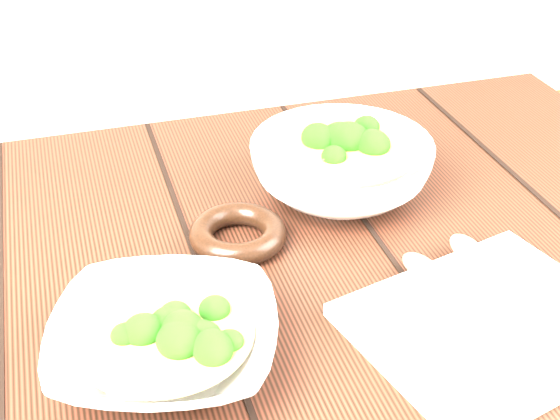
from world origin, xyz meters
name	(u,v)px	position (x,y,z in m)	size (l,w,h in m)	color
table	(232,376)	(0.00, 0.00, 0.63)	(1.20, 0.80, 0.75)	#34170F
soup_bowl_front	(164,341)	(-0.08, -0.09, 0.78)	(0.25, 0.25, 0.06)	silver
soup_bowl_back	(341,166)	(0.17, 0.14, 0.79)	(0.28, 0.28, 0.08)	silver
trivet	(238,234)	(0.03, 0.08, 0.76)	(0.11, 0.11, 0.03)	black
napkin	(490,325)	(0.22, -0.13, 0.76)	(0.24, 0.20, 0.01)	beige
spoon_left	(446,290)	(0.20, -0.08, 0.77)	(0.05, 0.20, 0.01)	#ADAA99
spoon_right	(485,272)	(0.25, -0.07, 0.77)	(0.04, 0.20, 0.01)	#ADAA99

